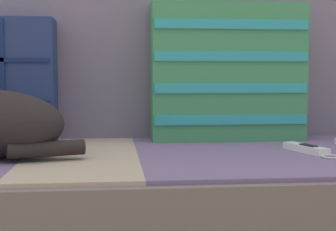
# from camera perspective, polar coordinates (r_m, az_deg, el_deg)

# --- Properties ---
(couch) EXTENTS (2.08, 0.86, 0.36)m
(couch) POSITION_cam_1_polar(r_m,az_deg,el_deg) (1.41, -9.27, -11.32)
(couch) COLOR brown
(couch) RESTS_ON ground_plane
(sofa_backrest) EXTENTS (2.04, 0.14, 0.50)m
(sofa_backrest) POSITION_cam_1_polar(r_m,az_deg,el_deg) (1.72, -8.79, 5.96)
(sofa_backrest) COLOR slate
(sofa_backrest) RESTS_ON couch
(throw_pillow_striped) EXTENTS (0.47, 0.14, 0.42)m
(throw_pillow_striped) POSITION_cam_1_polar(r_m,az_deg,el_deg) (1.61, 6.57, 4.78)
(throw_pillow_striped) COLOR #3D8956
(throw_pillow_striped) RESTS_ON couch
(game_remote_far) EXTENTS (0.09, 0.21, 0.02)m
(game_remote_far) POSITION_cam_1_polar(r_m,az_deg,el_deg) (1.39, 15.20, -3.61)
(game_remote_far) COLOR white
(game_remote_far) RESTS_ON couch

